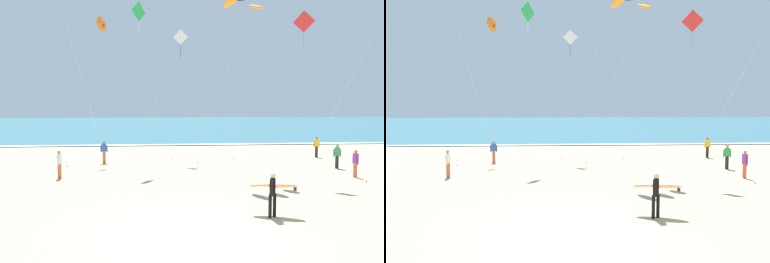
% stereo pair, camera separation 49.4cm
% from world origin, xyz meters
% --- Properties ---
extents(ground_plane, '(160.00, 160.00, 0.00)m').
position_xyz_m(ground_plane, '(0.00, 0.00, 0.00)').
color(ground_plane, tan).
extents(ocean_water, '(160.00, 60.00, 0.08)m').
position_xyz_m(ocean_water, '(0.00, 54.28, 0.04)').
color(ocean_water, '#336B7A').
rests_on(ocean_water, ground).
extents(shoreline_foam, '(160.00, 0.91, 0.01)m').
position_xyz_m(shoreline_foam, '(0.00, 24.58, 0.09)').
color(shoreline_foam, white).
rests_on(shoreline_foam, ocean_water).
extents(surfer_lead, '(2.00, 1.18, 1.71)m').
position_xyz_m(surfer_lead, '(3.11, 1.37, 1.04)').
color(surfer_lead, black).
rests_on(surfer_lead, ground).
extents(kite_arc_charcoal_near, '(3.68, 5.34, 10.37)m').
position_xyz_m(kite_arc_charcoal_near, '(3.66, 9.63, 10.00)').
color(kite_arc_charcoal_near, orange).
rests_on(kite_arc_charcoal_near, ground).
extents(kite_delta_amber_mid, '(2.34, 4.01, 10.58)m').
position_xyz_m(kite_delta_amber_mid, '(-5.41, 16.55, 9.97)').
color(kite_delta_amber_mid, orange).
rests_on(kite_delta_amber_mid, ground).
extents(kite_diamond_scarlet_far, '(3.44, 2.37, 9.45)m').
position_xyz_m(kite_diamond_scarlet_far, '(7.05, 8.73, 8.52)').
color(kite_diamond_scarlet_far, red).
rests_on(kite_diamond_scarlet_far, ground).
extents(kite_diamond_emerald_high, '(2.61, 3.42, 10.84)m').
position_xyz_m(kite_diamond_emerald_high, '(-2.46, 13.06, 9.84)').
color(kite_diamond_emerald_high, green).
rests_on(kite_diamond_emerald_high, ground).
extents(kite_diamond_ivory_low, '(4.47, 1.02, 9.63)m').
position_xyz_m(kite_diamond_ivory_low, '(0.51, 16.17, 8.67)').
color(kite_diamond_ivory_low, white).
rests_on(kite_diamond_ivory_low, ground).
extents(bystander_purple_top, '(0.23, 0.49, 1.59)m').
position_xyz_m(bystander_purple_top, '(9.97, 8.23, 0.81)').
color(bystander_purple_top, '#D8593F').
rests_on(bystander_purple_top, ground).
extents(bystander_white_top, '(0.23, 0.50, 1.59)m').
position_xyz_m(bystander_white_top, '(-6.85, 9.28, 0.81)').
color(bystander_white_top, '#D8593F').
rests_on(bystander_white_top, ground).
extents(bystander_yellow_top, '(0.50, 0.22, 1.59)m').
position_xyz_m(bystander_yellow_top, '(10.86, 15.93, 0.81)').
color(bystander_yellow_top, black).
rests_on(bystander_yellow_top, ground).
extents(bystander_blue_top, '(0.50, 0.22, 1.59)m').
position_xyz_m(bystander_blue_top, '(-5.11, 14.41, 0.81)').
color(bystander_blue_top, '#D8593F').
rests_on(bystander_blue_top, ground).
extents(bystander_green_top, '(0.49, 0.24, 1.59)m').
position_xyz_m(bystander_green_top, '(10.22, 11.07, 0.81)').
color(bystander_green_top, black).
rests_on(bystander_green_top, ground).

